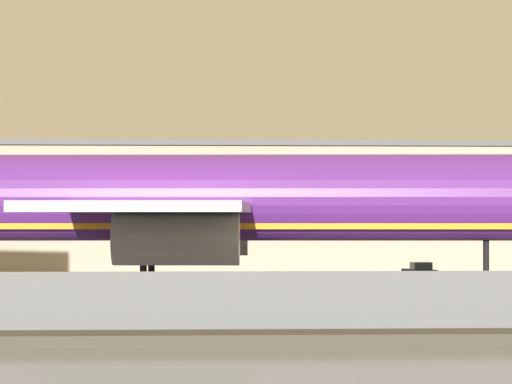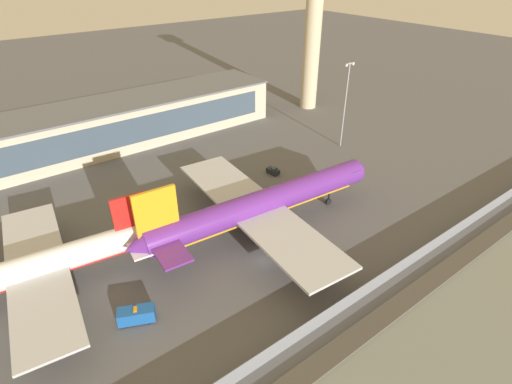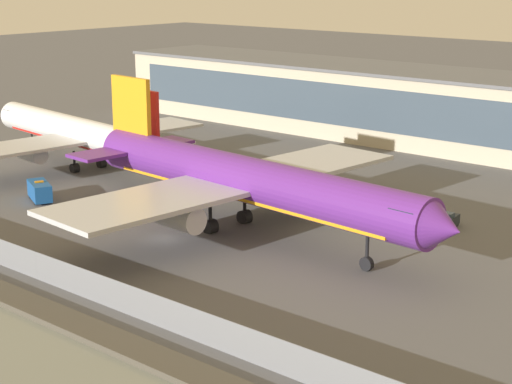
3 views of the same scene
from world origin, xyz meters
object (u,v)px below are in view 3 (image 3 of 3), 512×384
object	(u,v)px
baggage_tug	(448,221)
ops_van	(39,190)
passenger_jet_white_red	(79,133)
cargo_jet_purple	(243,181)

from	to	relation	value
baggage_tug	ops_van	xyz separation A→B (m)	(-43.77, -22.75, 0.47)
passenger_jet_white_red	ops_van	bearing A→B (deg)	-54.13
baggage_tug	passenger_jet_white_red	bearing A→B (deg)	-171.26
cargo_jet_purple	passenger_jet_white_red	distance (m)	39.01
baggage_tug	ops_van	size ratio (longest dim) A/B	0.61
ops_van	passenger_jet_white_red	bearing A→B (deg)	125.87
passenger_jet_white_red	ops_van	world-z (taller)	passenger_jet_white_red
passenger_jet_white_red	ops_van	xyz separation A→B (m)	(10.43, -14.42, -3.68)
baggage_tug	ops_van	bearing A→B (deg)	-152.54
passenger_jet_white_red	baggage_tug	distance (m)	54.99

